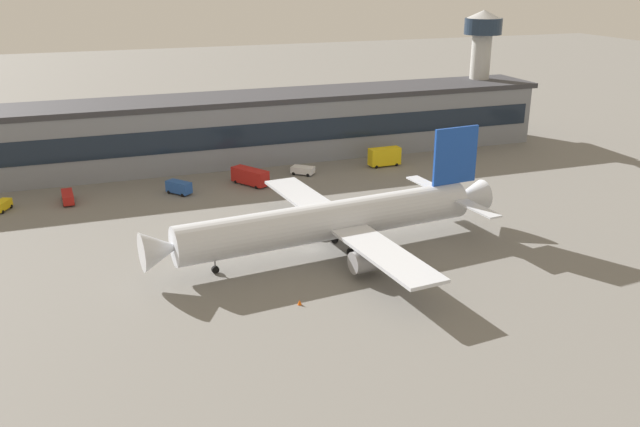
{
  "coord_description": "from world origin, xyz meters",
  "views": [
    {
      "loc": [
        -32.16,
        -92.83,
        41.9
      ],
      "look_at": [
        2.18,
        2.81,
        5.0
      ],
      "focal_mm": 37.91,
      "sensor_mm": 36.0,
      "label": 1
    }
  ],
  "objects_px": {
    "control_tower": "(481,59)",
    "baggage_tug": "(461,156)",
    "airliner": "(334,220)",
    "catering_truck": "(384,156)",
    "fuel_truck": "(249,176)",
    "belt_loader": "(68,197)",
    "crew_van": "(178,187)",
    "traffic_cone_0": "(300,302)",
    "pushback_tractor": "(303,170)",
    "follow_me_car": "(2,205)"
  },
  "relations": [
    {
      "from": "pushback_tractor",
      "to": "baggage_tug",
      "type": "xyz_separation_m",
      "value": [
        37.72,
        -1.88,
        0.04
      ]
    },
    {
      "from": "fuel_truck",
      "to": "pushback_tractor",
      "type": "bearing_deg",
      "value": 13.85
    },
    {
      "from": "airliner",
      "to": "catering_truck",
      "type": "bearing_deg",
      "value": 56.15
    },
    {
      "from": "pushback_tractor",
      "to": "traffic_cone_0",
      "type": "relative_size",
      "value": 7.36
    },
    {
      "from": "pushback_tractor",
      "to": "airliner",
      "type": "bearing_deg",
      "value": -101.9
    },
    {
      "from": "follow_me_car",
      "to": "traffic_cone_0",
      "type": "bearing_deg",
      "value": -53.33
    },
    {
      "from": "follow_me_car",
      "to": "crew_van",
      "type": "height_order",
      "value": "crew_van"
    },
    {
      "from": "traffic_cone_0",
      "to": "pushback_tractor",
      "type": "bearing_deg",
      "value": 71.12
    },
    {
      "from": "control_tower",
      "to": "baggage_tug",
      "type": "relative_size",
      "value": 8.91
    },
    {
      "from": "baggage_tug",
      "to": "follow_me_car",
      "type": "bearing_deg",
      "value": -179.15
    },
    {
      "from": "catering_truck",
      "to": "belt_loader",
      "type": "bearing_deg",
      "value": -177.52
    },
    {
      "from": "fuel_truck",
      "to": "follow_me_car",
      "type": "bearing_deg",
      "value": -179.76
    },
    {
      "from": "airliner",
      "to": "control_tower",
      "type": "height_order",
      "value": "control_tower"
    },
    {
      "from": "fuel_truck",
      "to": "crew_van",
      "type": "height_order",
      "value": "fuel_truck"
    },
    {
      "from": "follow_me_car",
      "to": "catering_truck",
      "type": "height_order",
      "value": "catering_truck"
    },
    {
      "from": "catering_truck",
      "to": "baggage_tug",
      "type": "bearing_deg",
      "value": -6.55
    },
    {
      "from": "catering_truck",
      "to": "fuel_truck",
      "type": "height_order",
      "value": "catering_truck"
    },
    {
      "from": "airliner",
      "to": "pushback_tractor",
      "type": "distance_m",
      "value": 42.5
    },
    {
      "from": "baggage_tug",
      "to": "belt_loader",
      "type": "distance_m",
      "value": 85.76
    },
    {
      "from": "follow_me_car",
      "to": "belt_loader",
      "type": "bearing_deg",
      "value": 3.28
    },
    {
      "from": "catering_truck",
      "to": "belt_loader",
      "type": "distance_m",
      "value": 67.3
    },
    {
      "from": "fuel_truck",
      "to": "crew_van",
      "type": "xyz_separation_m",
      "value": [
        -14.7,
        -1.21,
        -0.42
      ]
    },
    {
      "from": "follow_me_car",
      "to": "traffic_cone_0",
      "type": "xyz_separation_m",
      "value": [
        39.96,
        -53.67,
        -0.73
      ]
    },
    {
      "from": "control_tower",
      "to": "belt_loader",
      "type": "distance_m",
      "value": 106.9
    },
    {
      "from": "control_tower",
      "to": "airliner",
      "type": "bearing_deg",
      "value": -136.25
    },
    {
      "from": "airliner",
      "to": "catering_truck",
      "type": "distance_m",
      "value": 50.22
    },
    {
      "from": "airliner",
      "to": "traffic_cone_0",
      "type": "relative_size",
      "value": 81.16
    },
    {
      "from": "pushback_tractor",
      "to": "follow_me_car",
      "type": "height_order",
      "value": "follow_me_car"
    },
    {
      "from": "fuel_truck",
      "to": "crew_van",
      "type": "relative_size",
      "value": 1.58
    },
    {
      "from": "airliner",
      "to": "fuel_truck",
      "type": "distance_m",
      "value": 38.61
    },
    {
      "from": "catering_truck",
      "to": "follow_me_car",
      "type": "bearing_deg",
      "value": -177.4
    },
    {
      "from": "airliner",
      "to": "traffic_cone_0",
      "type": "height_order",
      "value": "airliner"
    },
    {
      "from": "belt_loader",
      "to": "crew_van",
      "type": "bearing_deg",
      "value": -4.62
    },
    {
      "from": "pushback_tractor",
      "to": "belt_loader",
      "type": "xyz_separation_m",
      "value": [
        -48.03,
        -2.67,
        0.1
      ]
    },
    {
      "from": "belt_loader",
      "to": "traffic_cone_0",
      "type": "relative_size",
      "value": 8.98
    },
    {
      "from": "baggage_tug",
      "to": "traffic_cone_0",
      "type": "xyz_separation_m",
      "value": [
        -57.21,
        -55.11,
        -0.72
      ]
    },
    {
      "from": "pushback_tractor",
      "to": "fuel_truck",
      "type": "relative_size",
      "value": 0.62
    },
    {
      "from": "belt_loader",
      "to": "fuel_truck",
      "type": "relative_size",
      "value": 0.75
    },
    {
      "from": "airliner",
      "to": "fuel_truck",
      "type": "xyz_separation_m",
      "value": [
        -3.97,
        38.27,
        -3.24
      ]
    },
    {
      "from": "airliner",
      "to": "crew_van",
      "type": "xyz_separation_m",
      "value": [
        -18.67,
        37.06,
        -3.67
      ]
    },
    {
      "from": "airliner",
      "to": "pushback_tractor",
      "type": "bearing_deg",
      "value": 78.1
    },
    {
      "from": "follow_me_car",
      "to": "control_tower",
      "type": "bearing_deg",
      "value": 11.27
    },
    {
      "from": "baggage_tug",
      "to": "control_tower",
      "type": "bearing_deg",
      "value": 51.27
    },
    {
      "from": "crew_van",
      "to": "traffic_cone_0",
      "type": "xyz_separation_m",
      "value": [
        7.91,
        -52.65,
        -1.1
      ]
    },
    {
      "from": "crew_van",
      "to": "traffic_cone_0",
      "type": "relative_size",
      "value": 7.53
    },
    {
      "from": "catering_truck",
      "to": "pushback_tractor",
      "type": "bearing_deg",
      "value": -179.27
    },
    {
      "from": "control_tower",
      "to": "pushback_tractor",
      "type": "relative_size",
      "value": 6.05
    },
    {
      "from": "pushback_tractor",
      "to": "traffic_cone_0",
      "type": "bearing_deg",
      "value": -108.88
    },
    {
      "from": "crew_van",
      "to": "traffic_cone_0",
      "type": "height_order",
      "value": "crew_van"
    },
    {
      "from": "pushback_tractor",
      "to": "traffic_cone_0",
      "type": "height_order",
      "value": "pushback_tractor"
    }
  ]
}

